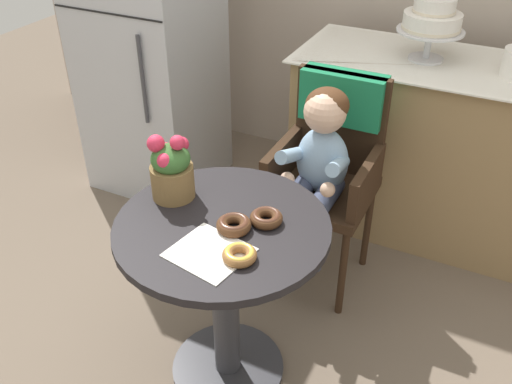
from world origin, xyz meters
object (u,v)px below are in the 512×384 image
(donut_side, at_px, (234,224))
(wicker_chair, at_px, (332,149))
(seated_child, at_px, (319,158))
(cafe_table, at_px, (224,272))
(flower_vase, at_px, (171,168))
(tiered_cake_stand, at_px, (432,20))
(refrigerator, at_px, (149,39))
(donut_front, at_px, (266,217))
(donut_mid, at_px, (239,254))

(donut_side, bearing_deg, wicker_chair, 85.46)
(seated_child, bearing_deg, cafe_table, -100.34)
(flower_vase, bearing_deg, wicker_chair, 63.60)
(seated_child, bearing_deg, tiered_cake_stand, 70.78)
(donut_side, relative_size, refrigerator, 0.07)
(donut_front, distance_m, donut_mid, 0.20)
(seated_child, distance_m, donut_side, 0.63)
(donut_front, bearing_deg, donut_side, -133.68)
(cafe_table, relative_size, wicker_chair, 0.75)
(seated_child, xyz_separation_m, refrigerator, (-1.16, 0.49, 0.17))
(cafe_table, relative_size, seated_child, 0.99)
(refrigerator, bearing_deg, seated_child, -22.90)
(tiered_cake_stand, relative_size, refrigerator, 0.18)
(wicker_chair, height_order, tiered_cake_stand, tiered_cake_stand)
(flower_vase, xyz_separation_m, tiered_cake_stand, (0.59, 1.23, 0.25))
(cafe_table, height_order, donut_mid, donut_mid)
(donut_front, distance_m, flower_vase, 0.37)
(wicker_chair, xyz_separation_m, flower_vase, (-0.34, -0.70, 0.19))
(wicker_chair, distance_m, donut_mid, 0.90)
(wicker_chair, relative_size, donut_side, 8.37)
(donut_side, xyz_separation_m, tiered_cake_stand, (0.30, 1.31, 0.34))
(flower_vase, height_order, tiered_cake_stand, tiered_cake_stand)
(flower_vase, bearing_deg, donut_front, -0.01)
(tiered_cake_stand, bearing_deg, donut_mid, -98.66)
(donut_mid, relative_size, refrigerator, 0.06)
(seated_child, distance_m, donut_front, 0.54)
(cafe_table, height_order, wicker_chair, wicker_chair)
(flower_vase, height_order, refrigerator, refrigerator)
(seated_child, distance_m, flower_vase, 0.66)
(seated_child, xyz_separation_m, donut_front, (0.02, -0.54, 0.06))
(seated_child, xyz_separation_m, flower_vase, (-0.34, -0.54, 0.15))
(donut_front, bearing_deg, cafe_table, -151.10)
(donut_front, height_order, refrigerator, refrigerator)
(seated_child, bearing_deg, flower_vase, -122.60)
(donut_front, xyz_separation_m, refrigerator, (-1.18, 1.03, 0.11))
(cafe_table, xyz_separation_m, refrigerator, (-1.05, 1.10, 0.34))
(wicker_chair, bearing_deg, tiered_cake_stand, 62.53)
(seated_child, height_order, tiered_cake_stand, tiered_cake_stand)
(wicker_chair, height_order, donut_mid, wicker_chair)
(seated_child, bearing_deg, donut_mid, -88.26)
(seated_child, bearing_deg, donut_front, -88.35)
(seated_child, xyz_separation_m, donut_side, (-0.06, -0.62, 0.06))
(seated_child, distance_m, donut_mid, 0.74)
(donut_side, height_order, tiered_cake_stand, tiered_cake_stand)
(flower_vase, bearing_deg, cafe_table, -16.67)
(tiered_cake_stand, bearing_deg, refrigerator, -171.88)
(cafe_table, distance_m, flower_vase, 0.40)
(refrigerator, bearing_deg, tiered_cake_stand, 8.12)
(donut_front, relative_size, refrigerator, 0.06)
(cafe_table, relative_size, flower_vase, 2.96)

